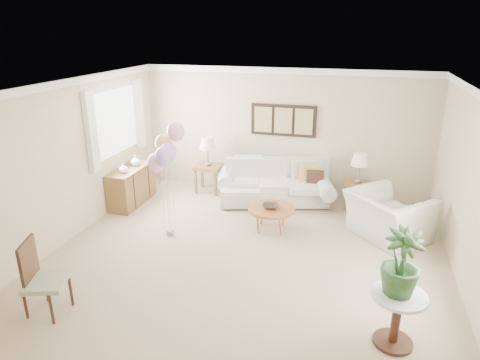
{
  "coord_description": "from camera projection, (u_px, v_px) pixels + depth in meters",
  "views": [
    {
      "loc": [
        1.47,
        -5.59,
        3.38
      ],
      "look_at": [
        -0.26,
        0.6,
        1.05
      ],
      "focal_mm": 32.0,
      "sensor_mm": 36.0,
      "label": 1
    }
  ],
  "objects": [
    {
      "name": "end_table_left",
      "position": [
        208.0,
        169.0,
        9.08
      ],
      "size": [
        0.55,
        0.5,
        0.6
      ],
      "color": "olive",
      "rests_on": "ground"
    },
    {
      "name": "end_table_right",
      "position": [
        357.0,
        186.0,
        8.27
      ],
      "size": [
        0.49,
        0.44,
        0.53
      ],
      "color": "olive",
      "rests_on": "ground"
    },
    {
      "name": "lamp_left",
      "position": [
        208.0,
        144.0,
        8.89
      ],
      "size": [
        0.34,
        0.34,
        0.6
      ],
      "color": "gray",
      "rests_on": "end_table_left"
    },
    {
      "name": "side_table",
      "position": [
        398.0,
        307.0,
        4.66
      ],
      "size": [
        0.6,
        0.6,
        0.65
      ],
      "color": "silver",
      "rests_on": "ground"
    },
    {
      "name": "lamp_right",
      "position": [
        360.0,
        160.0,
        8.09
      ],
      "size": [
        0.33,
        0.33,
        0.58
      ],
      "color": "gray",
      "rests_on": "end_table_right"
    },
    {
      "name": "vase_white",
      "position": [
        123.0,
        168.0,
        8.11
      ],
      "size": [
        0.18,
        0.18,
        0.18
      ],
      "primitive_type": "imported",
      "rotation": [
        0.0,
        0.0,
        -0.03
      ],
      "color": "white",
      "rests_on": "credenza"
    },
    {
      "name": "coffee_table",
      "position": [
        271.0,
        209.0,
        7.39
      ],
      "size": [
        0.82,
        0.82,
        0.41
      ],
      "color": "#A4592B",
      "rests_on": "ground"
    },
    {
      "name": "credenza",
      "position": [
        132.0,
        186.0,
        8.52
      ],
      "size": [
        0.46,
        1.2,
        0.74
      ],
      "color": "olive",
      "rests_on": "ground"
    },
    {
      "name": "accent_chair",
      "position": [
        40.0,
        276.0,
        5.21
      ],
      "size": [
        0.59,
        0.59,
        0.95
      ],
      "color": "gray",
      "rests_on": "ground"
    },
    {
      "name": "armchair",
      "position": [
        388.0,
        216.0,
        7.12
      ],
      "size": [
        1.58,
        1.58,
        0.77
      ],
      "primitive_type": "imported",
      "rotation": [
        0.0,
        0.0,
        2.33
      ],
      "color": "silver",
      "rests_on": "ground"
    },
    {
      "name": "room_shell",
      "position": [
        241.0,
        155.0,
        6.14
      ],
      "size": [
        6.04,
        6.04,
        2.6
      ],
      "color": "#BFB396",
      "rests_on": "ground"
    },
    {
      "name": "ground_plane",
      "position": [
        246.0,
        258.0,
        6.58
      ],
      "size": [
        6.0,
        6.0,
        0.0
      ],
      "primitive_type": "plane",
      "color": "tan"
    },
    {
      "name": "vase_sage",
      "position": [
        135.0,
        160.0,
        8.52
      ],
      "size": [
        0.2,
        0.2,
        0.21
      ],
      "primitive_type": "imported",
      "rotation": [
        0.0,
        0.0,
        0.0
      ],
      "color": "silver",
      "rests_on": "credenza"
    },
    {
      "name": "wall_art_triptych",
      "position": [
        283.0,
        120.0,
        8.74
      ],
      "size": [
        1.35,
        0.06,
        0.65
      ],
      "color": "black",
      "rests_on": "ground"
    },
    {
      "name": "sofa",
      "position": [
        274.0,
        186.0,
        8.61
      ],
      "size": [
        2.54,
        1.42,
        0.86
      ],
      "color": "silver",
      "rests_on": "ground"
    },
    {
      "name": "decor_bowl",
      "position": [
        271.0,
        206.0,
        7.35
      ],
      "size": [
        0.32,
        0.32,
        0.07
      ],
      "primitive_type": "imported",
      "rotation": [
        0.0,
        0.0,
        0.15
      ],
      "color": "#2F2522",
      "rests_on": "coffee_table"
    },
    {
      "name": "balloon_cluster",
      "position": [
        165.0,
        150.0,
        6.82
      ],
      "size": [
        0.57,
        0.56,
        1.96
      ],
      "color": "gray",
      "rests_on": "ground"
    },
    {
      "name": "potted_plant",
      "position": [
        401.0,
        263.0,
        4.5
      ],
      "size": [
        0.52,
        0.52,
        0.75
      ],
      "primitive_type": "imported",
      "rotation": [
        0.0,
        0.0,
        0.28
      ],
      "color": "#1D4620",
      "rests_on": "side_table"
    }
  ]
}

